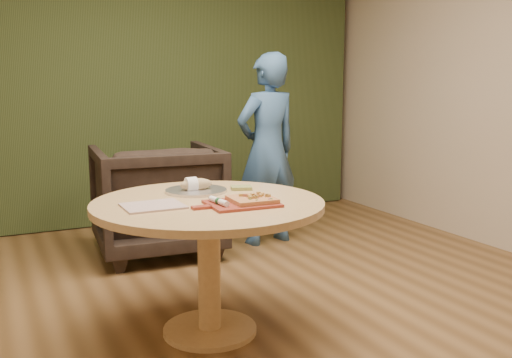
{
  "coord_description": "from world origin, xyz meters",
  "views": [
    {
      "loc": [
        -1.34,
        -2.62,
        1.38
      ],
      "look_at": [
        0.05,
        0.25,
        0.83
      ],
      "focal_mm": 40.0,
      "sensor_mm": 36.0,
      "label": 1
    }
  ],
  "objects": [
    {
      "name": "room_shell",
      "position": [
        0.0,
        0.0,
        1.4
      ],
      "size": [
        5.04,
        6.04,
        2.84
      ],
      "color": "brown",
      "rests_on": "ground"
    },
    {
      "name": "curtain",
      "position": [
        0.0,
        2.9,
        1.4
      ],
      "size": [
        4.8,
        0.14,
        2.78
      ],
      "primitive_type": "cube",
      "color": "#293618",
      "rests_on": "ground"
    },
    {
      "name": "pedestal_table",
      "position": [
        -0.27,
        0.18,
        0.61
      ],
      "size": [
        1.25,
        1.25,
        0.75
      ],
      "rotation": [
        0.0,
        0.0,
        -0.09
      ],
      "color": "tan",
      "rests_on": "ground"
    },
    {
      "name": "pizza_paddle",
      "position": [
        -0.16,
        0.0,
        0.76
      ],
      "size": [
        0.45,
        0.29,
        0.01
      ],
      "rotation": [
        0.0,
        0.0,
        -0.04
      ],
      "color": "maroon",
      "rests_on": "pedestal_table"
    },
    {
      "name": "flatbread_pizza",
      "position": [
        -0.1,
        -0.0,
        0.78
      ],
      "size": [
        0.23,
        0.23,
        0.04
      ],
      "rotation": [
        0.0,
        0.0,
        -0.04
      ],
      "color": "#C0824A",
      "rests_on": "pizza_paddle"
    },
    {
      "name": "cutlery_roll",
      "position": [
        -0.28,
        0.01,
        0.78
      ],
      "size": [
        0.05,
        0.2,
        0.03
      ],
      "rotation": [
        0.0,
        0.0,
        0.11
      ],
      "color": "white",
      "rests_on": "pizza_paddle"
    },
    {
      "name": "newspaper",
      "position": [
        -0.58,
        0.16,
        0.76
      ],
      "size": [
        0.3,
        0.25,
        0.01
      ],
      "primitive_type": "cube",
      "rotation": [
        0.0,
        0.0,
        0.01
      ],
      "color": "silver",
      "rests_on": "pedestal_table"
    },
    {
      "name": "serving_tray",
      "position": [
        -0.24,
        0.44,
        0.76
      ],
      "size": [
        0.36,
        0.36,
        0.02
      ],
      "color": "silver",
      "rests_on": "pedestal_table"
    },
    {
      "name": "bread_roll",
      "position": [
        -0.25,
        0.44,
        0.79
      ],
      "size": [
        0.19,
        0.09,
        0.09
      ],
      "color": "tan",
      "rests_on": "serving_tray"
    },
    {
      "name": "green_packet",
      "position": [
        0.03,
        0.4,
        0.76
      ],
      "size": [
        0.15,
        0.13,
        0.02
      ],
      "primitive_type": "cube",
      "rotation": [
        0.0,
        0.0,
        -0.33
      ],
      "color": "#616B30",
      "rests_on": "pedestal_table"
    },
    {
      "name": "armchair",
      "position": [
        -0.1,
        1.77,
        0.49
      ],
      "size": [
        1.02,
        0.96,
        0.98
      ],
      "primitive_type": "imported",
      "rotation": [
        0.0,
        0.0,
        3.06
      ],
      "color": "black",
      "rests_on": "ground"
    },
    {
      "name": "person_standing",
      "position": [
        0.84,
        1.66,
        0.81
      ],
      "size": [
        0.64,
        0.48,
        1.62
      ],
      "primitive_type": "imported",
      "rotation": [
        0.0,
        0.0,
        3.3
      ],
      "color": "#375E8E",
      "rests_on": "ground"
    }
  ]
}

